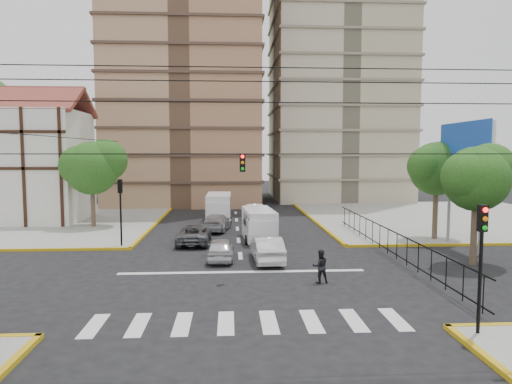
{
  "coord_description": "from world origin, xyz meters",
  "views": [
    {
      "loc": [
        -0.65,
        -22.42,
        6.28
      ],
      "look_at": [
        0.9,
        4.01,
        4.0
      ],
      "focal_mm": 32.0,
      "sensor_mm": 36.0,
      "label": 1
    }
  ],
  "objects": [
    {
      "name": "pedestrian_crosswalk",
      "position": [
        3.72,
        -1.02,
        0.81
      ],
      "size": [
        0.84,
        0.69,
        1.63
      ],
      "primitive_type": "imported",
      "rotation": [
        0.0,
        0.0,
        3.23
      ],
      "color": "black",
      "rests_on": "ground"
    },
    {
      "name": "tree_park_c",
      "position": [
        14.09,
        9.01,
        5.34
      ],
      "size": [
        4.65,
        3.8,
        7.25
      ],
      "color": "#473828",
      "rests_on": "ground"
    },
    {
      "name": "ground",
      "position": [
        0.0,
        0.0,
        0.0
      ],
      "size": [
        160.0,
        160.0,
        0.0
      ],
      "primitive_type": "plane",
      "color": "black",
      "rests_on": "ground"
    },
    {
      "name": "traffic_light_se",
      "position": [
        7.8,
        -7.8,
        3.11
      ],
      "size": [
        0.28,
        0.22,
        4.4
      ],
      "color": "black",
      "rests_on": "ground"
    },
    {
      "name": "traffic_light_nw",
      "position": [
        -7.8,
        7.8,
        3.11
      ],
      "size": [
        0.28,
        0.22,
        4.4
      ],
      "color": "black",
      "rests_on": "ground"
    },
    {
      "name": "park_fence",
      "position": [
        9.0,
        4.5,
        0.0
      ],
      "size": [
        0.1,
        22.5,
        1.66
      ],
      "primitive_type": null,
      "color": "black",
      "rests_on": "ground"
    },
    {
      "name": "car_silver_rear_left",
      "position": [
        -1.69,
        14.17,
        0.68
      ],
      "size": [
        2.63,
        4.95,
        1.37
      ],
      "primitive_type": "imported",
      "rotation": [
        0.0,
        0.0,
        2.98
      ],
      "color": "#A4A4A8",
      "rests_on": "ground"
    },
    {
      "name": "crosswalk_stripes",
      "position": [
        0.0,
        -6.0,
        0.01
      ],
      "size": [
        12.0,
        2.4,
        0.01
      ],
      "primitive_type": "cube",
      "color": "silver",
      "rests_on": "ground"
    },
    {
      "name": "tree_tudor",
      "position": [
        -11.9,
        16.01,
        5.22
      ],
      "size": [
        5.39,
        4.4,
        7.43
      ],
      "color": "#473828",
      "rests_on": "ground"
    },
    {
      "name": "tree_park_a",
      "position": [
        13.08,
        2.01,
        5.01
      ],
      "size": [
        4.41,
        3.6,
        6.83
      ],
      "color": "#473828",
      "rests_on": "ground"
    },
    {
      "name": "sidewalk_ne",
      "position": [
        20.0,
        20.0,
        0.07
      ],
      "size": [
        26.0,
        26.0,
        0.15
      ],
      "primitive_type": "cube",
      "color": "gray",
      "rests_on": "ground"
    },
    {
      "name": "sidewalk_nw",
      "position": [
        -20.0,
        20.0,
        0.07
      ],
      "size": [
        26.0,
        26.0,
        0.15
      ],
      "primitive_type": "cube",
      "color": "gray",
      "rests_on": "ground"
    },
    {
      "name": "car_silver_front_left",
      "position": [
        -1.18,
        4.02,
        0.65
      ],
      "size": [
        1.61,
        3.86,
        1.31
      ],
      "primitive_type": "imported",
      "rotation": [
        0.0,
        0.0,
        3.12
      ],
      "color": "silver",
      "rests_on": "ground"
    },
    {
      "name": "tower_beige",
      "position": [
        14.0,
        40.0,
        24.0
      ],
      "size": [
        17.0,
        16.0,
        48.0
      ],
      "primitive_type": "cube",
      "color": "tan",
      "rests_on": "ground"
    },
    {
      "name": "car_white_front_right",
      "position": [
        1.51,
        3.5,
        0.74
      ],
      "size": [
        1.79,
        4.57,
        1.48
      ],
      "primitive_type": "imported",
      "rotation": [
        0.0,
        0.0,
        3.19
      ],
      "color": "silver",
      "rests_on": "ground"
    },
    {
      "name": "stop_line",
      "position": [
        0.0,
        1.2,
        0.01
      ],
      "size": [
        13.0,
        0.4,
        0.01
      ],
      "primitive_type": "cube",
      "color": "silver",
      "rests_on": "ground"
    },
    {
      "name": "car_white_rear_right",
      "position": [
        1.62,
        20.76,
        0.72
      ],
      "size": [
        2.05,
        4.54,
        1.45
      ],
      "primitive_type": "imported",
      "rotation": [
        0.0,
        0.0,
        3.26
      ],
      "color": "white",
      "rests_on": "ground"
    },
    {
      "name": "billboard",
      "position": [
        14.45,
        6.0,
        6.0
      ],
      "size": [
        0.36,
        6.2,
        8.1
      ],
      "color": "slate",
      "rests_on": "ground"
    },
    {
      "name": "traffic_light_hanging",
      "position": [
        0.0,
        -2.04,
        5.9
      ],
      "size": [
        18.0,
        9.12,
        0.92
      ],
      "color": "black",
      "rests_on": "ground"
    },
    {
      "name": "van_left_lane",
      "position": [
        -1.64,
        19.42,
        1.21
      ],
      "size": [
        2.3,
        5.52,
        2.48
      ],
      "rotation": [
        0.0,
        0.0,
        -0.01
      ],
      "color": "silver",
      "rests_on": "ground"
    },
    {
      "name": "tower_tan",
      "position": [
        -6.0,
        36.0,
        24.0
      ],
      "size": [
        18.0,
        16.0,
        48.0
      ],
      "primitive_type": "cube",
      "color": "#A27051",
      "rests_on": "ground"
    },
    {
      "name": "car_darkgrey_mid_right",
      "position": [
        1.4,
        14.94,
        0.71
      ],
      "size": [
        2.1,
        4.31,
        1.42
      ],
      "primitive_type": "imported",
      "rotation": [
        0.0,
        0.0,
        3.04
      ],
      "color": "#252528",
      "rests_on": "ground"
    },
    {
      "name": "car_grey_mid_left",
      "position": [
        -3.09,
        8.95,
        0.66
      ],
      "size": [
        2.29,
        4.79,
        1.32
      ],
      "primitive_type": "imported",
      "rotation": [
        0.0,
        0.0,
        3.12
      ],
      "color": "slate",
      "rests_on": "ground"
    },
    {
      "name": "tudor_building",
      "position": [
        -19.0,
        20.0,
        5.25
      ],
      "size": [
        10.8,
        8.05,
        12.23
      ],
      "color": "silver",
      "rests_on": "ground"
    },
    {
      "name": "van_right_lane",
      "position": [
        1.46,
        9.66,
        1.09
      ],
      "size": [
        2.33,
        5.1,
        2.24
      ],
      "rotation": [
        0.0,
        0.0,
        0.08
      ],
      "color": "silver",
      "rests_on": "ground"
    }
  ]
}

